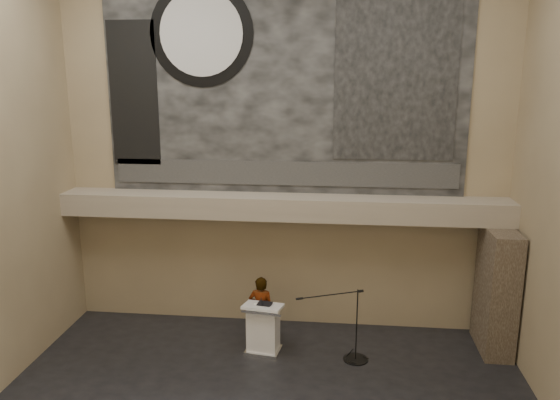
# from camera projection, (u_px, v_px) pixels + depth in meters

# --- Properties ---
(wall_back) EXTENTS (10.00, 0.02, 8.50)m
(wall_back) POSITION_uv_depth(u_px,v_px,m) (284.00, 146.00, 12.26)
(wall_back) COLOR #887556
(wall_back) RESTS_ON floor
(wall_front) EXTENTS (10.00, 0.02, 8.50)m
(wall_front) POSITION_uv_depth(u_px,v_px,m) (186.00, 276.00, 4.52)
(wall_front) COLOR #887556
(wall_front) RESTS_ON floor
(soffit) EXTENTS (10.00, 0.80, 0.50)m
(soffit) POSITION_uv_depth(u_px,v_px,m) (282.00, 207.00, 12.18)
(soffit) COLOR gray
(soffit) RESTS_ON wall_back
(sprinkler_left) EXTENTS (0.04, 0.04, 0.06)m
(sprinkler_left) POSITION_uv_depth(u_px,v_px,m) (212.00, 217.00, 12.36)
(sprinkler_left) COLOR #B2893D
(sprinkler_left) RESTS_ON soffit
(sprinkler_right) EXTENTS (0.04, 0.04, 0.06)m
(sprinkler_right) POSITION_uv_depth(u_px,v_px,m) (367.00, 222.00, 11.99)
(sprinkler_right) COLOR #B2893D
(sprinkler_right) RESTS_ON soffit
(banner) EXTENTS (8.00, 0.05, 5.00)m
(banner) POSITION_uv_depth(u_px,v_px,m) (284.00, 81.00, 11.90)
(banner) COLOR black
(banner) RESTS_ON wall_back
(banner_text_strip) EXTENTS (7.76, 0.02, 0.55)m
(banner_text_strip) POSITION_uv_depth(u_px,v_px,m) (283.00, 173.00, 12.33)
(banner_text_strip) COLOR #2E2E2E
(banner_text_strip) RESTS_ON banner
(banner_clock_rim) EXTENTS (2.30, 0.02, 2.30)m
(banner_clock_rim) POSITION_uv_depth(u_px,v_px,m) (201.00, 33.00, 11.82)
(banner_clock_rim) COLOR black
(banner_clock_rim) RESTS_ON banner
(banner_clock_face) EXTENTS (1.84, 0.02, 1.84)m
(banner_clock_face) POSITION_uv_depth(u_px,v_px,m) (201.00, 33.00, 11.80)
(banner_clock_face) COLOR silver
(banner_clock_face) RESTS_ON banner
(banner_building_print) EXTENTS (2.60, 0.02, 3.60)m
(banner_building_print) POSITION_uv_depth(u_px,v_px,m) (396.00, 76.00, 11.59)
(banner_building_print) COLOR black
(banner_building_print) RESTS_ON banner
(banner_brick_print) EXTENTS (1.10, 0.02, 3.20)m
(banner_brick_print) POSITION_uv_depth(u_px,v_px,m) (134.00, 94.00, 12.29)
(banner_brick_print) COLOR black
(banner_brick_print) RESTS_ON banner
(stone_pier) EXTENTS (0.60, 1.40, 2.70)m
(stone_pier) POSITION_uv_depth(u_px,v_px,m) (496.00, 290.00, 11.62)
(stone_pier) COLOR #3E3226
(stone_pier) RESTS_ON floor
(lectern) EXTENTS (0.89, 0.69, 1.14)m
(lectern) POSITION_uv_depth(u_px,v_px,m) (263.00, 328.00, 11.63)
(lectern) COLOR silver
(lectern) RESTS_ON floor
(binder) EXTENTS (0.33, 0.28, 0.04)m
(binder) POSITION_uv_depth(u_px,v_px,m) (265.00, 304.00, 11.50)
(binder) COLOR black
(binder) RESTS_ON lectern
(papers) EXTENTS (0.25, 0.30, 0.00)m
(papers) POSITION_uv_depth(u_px,v_px,m) (259.00, 305.00, 11.46)
(papers) COLOR white
(papers) RESTS_ON lectern
(speaker_person) EXTENTS (0.59, 0.41, 1.54)m
(speaker_person) POSITION_uv_depth(u_px,v_px,m) (261.00, 310.00, 12.03)
(speaker_person) COLOR silver
(speaker_person) RESTS_ON floor
(mic_stand) EXTENTS (1.49, 0.79, 1.57)m
(mic_stand) POSITION_uv_depth(u_px,v_px,m) (354.00, 349.00, 11.37)
(mic_stand) COLOR black
(mic_stand) RESTS_ON floor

